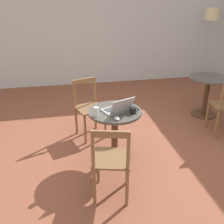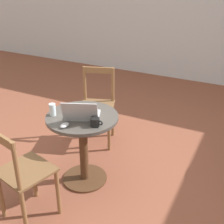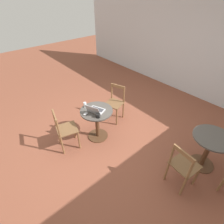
% 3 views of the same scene
% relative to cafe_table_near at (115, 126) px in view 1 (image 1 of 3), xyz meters
% --- Properties ---
extents(ground_plane, '(16.00, 16.00, 0.00)m').
position_rel_cafe_table_near_xyz_m(ground_plane, '(0.26, 0.07, -0.50)').
color(ground_plane, brown).
extents(wall_back, '(9.40, 0.06, 2.70)m').
position_rel_cafe_table_near_xyz_m(wall_back, '(0.26, 3.30, 0.85)').
color(wall_back, silver).
rests_on(wall_back, ground_plane).
extents(cafe_table_near, '(0.66, 0.66, 0.71)m').
position_rel_cafe_table_near_xyz_m(cafe_table_near, '(0.00, 0.00, 0.00)').
color(cafe_table_near, '#51331E').
rests_on(cafe_table_near, ground_plane).
extents(cafe_table_mid, '(0.66, 0.66, 0.71)m').
position_rel_cafe_table_near_xyz_m(cafe_table_mid, '(1.89, 1.03, 0.00)').
color(cafe_table_mid, '#51331E').
rests_on(cafe_table_mid, ground_plane).
extents(chair_near_front, '(0.47, 0.47, 0.88)m').
position_rel_cafe_table_near_xyz_m(chair_near_front, '(-0.17, -0.66, -0.05)').
color(chair_near_front, brown).
rests_on(chair_near_front, ground_plane).
extents(chair_near_back, '(0.49, 0.49, 0.88)m').
position_rel_cafe_table_near_xyz_m(chair_near_back, '(-0.25, 0.72, -0.05)').
color(chair_near_back, brown).
rests_on(chair_near_back, ground_plane).
extents(floor_lamp, '(0.31, 0.31, 1.75)m').
position_rel_cafe_table_near_xyz_m(floor_lamp, '(2.88, 2.84, 0.99)').
color(floor_lamp, '#B7B7B7').
rests_on(floor_lamp, ground_plane).
extents(laptop, '(0.39, 0.39, 0.21)m').
position_rel_cafe_table_near_xyz_m(laptop, '(0.02, -0.04, 0.26)').
color(laptop, '#B7B7BC').
rests_on(laptop, cafe_table_near).
extents(mouse, '(0.06, 0.10, 0.03)m').
position_rel_cafe_table_near_xyz_m(mouse, '(-0.03, -0.24, 0.23)').
color(mouse, '#B7B7BC').
rests_on(mouse, cafe_table_near).
extents(mug, '(0.12, 0.08, 0.08)m').
position_rel_cafe_table_near_xyz_m(mug, '(0.20, -0.11, 0.25)').
color(mug, black).
rests_on(mug, cafe_table_near).
extents(drinking_glass, '(0.06, 0.06, 0.11)m').
position_rel_cafe_table_near_xyz_m(drinking_glass, '(-0.24, -0.11, 0.27)').
color(drinking_glass, silver).
rests_on(drinking_glass, cafe_table_near).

